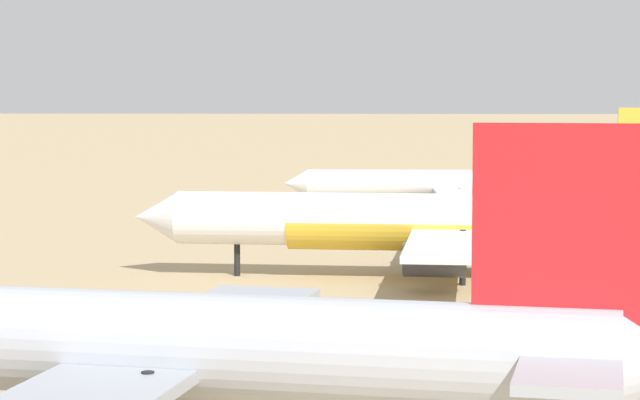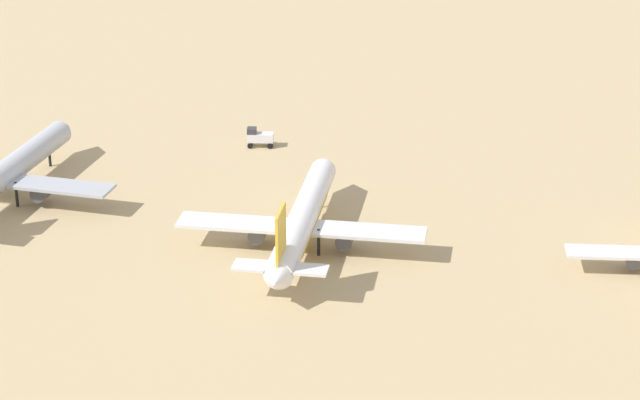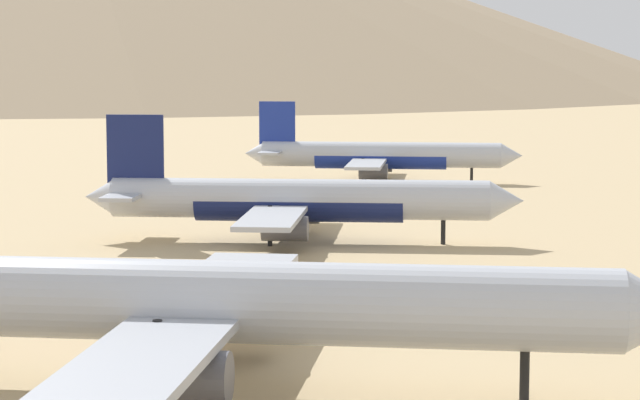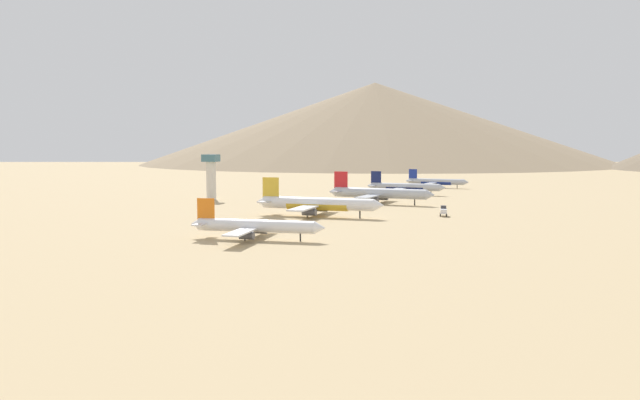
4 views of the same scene
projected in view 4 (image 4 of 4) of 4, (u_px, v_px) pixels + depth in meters
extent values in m
plane|color=tan|center=(374.00, 204.00, 278.21)|extent=(1800.00, 1800.00, 0.00)
cylinder|color=white|center=(256.00, 226.00, 171.95)|extent=(34.57, 4.04, 3.64)
cone|color=white|center=(320.00, 228.00, 167.81)|extent=(3.11, 3.61, 3.57)
cone|color=white|center=(195.00, 224.00, 176.05)|extent=(2.72, 3.31, 3.28)
cube|color=orange|center=(206.00, 210.00, 174.91)|extent=(5.28, 0.40, 6.71)
cube|color=silver|center=(204.00, 223.00, 175.38)|extent=(3.20, 11.54, 0.35)
cube|color=silver|center=(251.00, 228.00, 172.32)|extent=(5.17, 32.66, 0.43)
cylinder|color=#4C4C54|center=(260.00, 230.00, 177.86)|extent=(4.05, 2.25, 2.21)
cylinder|color=#4C4C54|center=(247.00, 235.00, 166.68)|extent=(4.05, 2.25, 2.21)
cylinder|color=black|center=(300.00, 235.00, 169.26)|extent=(0.42, 0.42, 3.66)
cylinder|color=black|center=(251.00, 232.00, 175.10)|extent=(0.42, 0.42, 3.66)
cylinder|color=black|center=(245.00, 234.00, 170.25)|extent=(0.42, 0.42, 3.66)
cylinder|color=white|center=(318.00, 203.00, 227.85)|extent=(43.58, 7.81, 4.58)
cone|color=white|center=(379.00, 205.00, 220.69)|extent=(4.18, 4.76, 4.48)
cone|color=white|center=(260.00, 202.00, 234.93)|extent=(3.67, 4.36, 4.12)
cube|color=gold|center=(271.00, 188.00, 233.14)|extent=(6.64, 0.92, 8.43)
cube|color=silver|center=(269.00, 201.00, 233.80)|extent=(4.92, 14.70, 0.43)
cube|color=silver|center=(313.00, 205.00, 228.47)|extent=(9.07, 41.28, 0.54)
cylinder|color=#4C4C54|center=(321.00, 208.00, 235.18)|extent=(5.25, 3.14, 2.77)
cylinder|color=#4C4C54|center=(309.00, 212.00, 221.47)|extent=(5.25, 3.14, 2.77)
cylinder|color=black|center=(360.00, 212.00, 223.10)|extent=(0.53, 0.53, 4.60)
cylinder|color=black|center=(313.00, 210.00, 231.98)|extent=(0.53, 0.53, 4.60)
cylinder|color=black|center=(307.00, 211.00, 226.04)|extent=(0.53, 0.53, 4.60)
cylinder|color=gold|center=(318.00, 204.00, 227.88)|extent=(24.12, 6.36, 4.59)
cylinder|color=#B2B7C1|center=(380.00, 193.00, 277.13)|extent=(43.66, 12.27, 4.60)
cone|color=#B2B7C1|center=(431.00, 195.00, 267.64)|extent=(4.61, 5.12, 4.50)
cone|color=#B2B7C1|center=(332.00, 192.00, 286.51)|extent=(4.07, 4.67, 4.14)
cube|color=red|center=(341.00, 180.00, 284.29)|extent=(6.62, 1.60, 8.47)
cube|color=#A4A8B2|center=(339.00, 191.00, 285.02)|extent=(6.39, 14.97, 0.44)
cube|color=#A4A8B2|center=(376.00, 195.00, 277.93)|extent=(13.27, 41.54, 0.54)
cylinder|color=#4C4C54|center=(383.00, 197.00, 284.30)|extent=(5.49, 3.64, 2.78)
cylinder|color=#4C4C54|center=(373.00, 200.00, 271.07)|extent=(5.49, 3.64, 2.78)
cylinder|color=black|center=(415.00, 200.00, 270.76)|extent=(0.53, 0.53, 4.62)
cylinder|color=black|center=(375.00, 198.00, 281.45)|extent=(0.53, 0.53, 4.62)
cylinder|color=black|center=(371.00, 199.00, 275.72)|extent=(0.53, 0.53, 4.62)
cylinder|color=#B2B7C1|center=(405.00, 187.00, 330.17)|extent=(37.78, 9.18, 3.97)
cone|color=#B2B7C1|center=(443.00, 188.00, 322.72)|extent=(3.85, 4.32, 3.89)
cone|color=#B2B7C1|center=(369.00, 186.00, 337.56)|extent=(3.39, 3.94, 3.57)
cube|color=#141E51|center=(376.00, 178.00, 335.77)|extent=(5.74, 1.16, 7.31)
cube|color=#A4A8B2|center=(375.00, 185.00, 336.38)|extent=(5.06, 12.88, 0.38)
cube|color=#A4A8B2|center=(402.00, 188.00, 330.81)|extent=(10.12, 35.89, 0.47)
cylinder|color=#4C4C54|center=(406.00, 190.00, 336.44)|extent=(4.68, 2.99, 2.40)
cylinder|color=#4C4C54|center=(401.00, 191.00, 324.82)|extent=(4.68, 2.99, 2.40)
cylinder|color=black|center=(431.00, 192.00, 325.18)|extent=(0.46, 0.46, 3.99)
cylinder|color=black|center=(402.00, 191.00, 333.86)|extent=(0.46, 0.46, 3.99)
cylinder|color=black|center=(399.00, 191.00, 328.82)|extent=(0.46, 0.46, 3.99)
cylinder|color=#141E51|center=(405.00, 187.00, 330.20)|extent=(21.03, 6.82, 3.98)
cylinder|color=#B2B7C1|center=(436.00, 182.00, 384.24)|extent=(34.89, 9.35, 3.67)
cone|color=#B2B7C1|center=(466.00, 182.00, 376.90)|extent=(3.64, 4.06, 3.60)
cone|color=#B2B7C1|center=(408.00, 181.00, 391.51)|extent=(3.21, 3.70, 3.30)
cube|color=navy|center=(413.00, 174.00, 389.78)|extent=(5.29, 1.21, 6.76)
cube|color=#A4A8B2|center=(412.00, 180.00, 390.35)|extent=(4.96, 11.94, 0.35)
cube|color=#A4A8B2|center=(434.00, 182.00, 384.86)|extent=(10.18, 33.17, 0.43)
cylinder|color=#4C4C54|center=(437.00, 184.00, 389.99)|extent=(4.37, 2.86, 2.22)
cylinder|color=#4C4C54|center=(433.00, 185.00, 379.37)|extent=(4.37, 2.86, 2.22)
cylinder|color=black|center=(457.00, 186.00, 379.31)|extent=(0.42, 0.42, 3.69)
cylinder|color=black|center=(433.00, 185.00, 387.68)|extent=(0.42, 0.42, 3.69)
cylinder|color=black|center=(432.00, 185.00, 383.07)|extent=(0.42, 0.42, 3.69)
cylinder|color=navy|center=(436.00, 182.00, 384.27)|extent=(19.46, 6.78, 3.68)
cube|color=silver|center=(444.00, 211.00, 229.95)|extent=(2.56, 5.31, 1.70)
cube|color=#333338|center=(444.00, 207.00, 231.49)|extent=(2.16, 1.90, 1.10)
cylinder|color=black|center=(440.00, 214.00, 232.22)|extent=(0.41, 1.12, 1.10)
cylinder|color=black|center=(446.00, 214.00, 231.80)|extent=(0.41, 1.12, 1.10)
cylinder|color=black|center=(440.00, 215.00, 228.35)|extent=(0.41, 1.12, 1.10)
cylinder|color=black|center=(447.00, 215.00, 227.93)|extent=(0.41, 1.12, 1.10)
cylinder|color=beige|center=(211.00, 181.00, 300.70)|extent=(4.80, 4.80, 18.88)
cube|color=#3F6B7A|center=(211.00, 158.00, 299.69)|extent=(7.20, 7.20, 3.60)
cone|color=#8C775B|center=(375.00, 123.00, 916.91)|extent=(692.88, 692.88, 121.79)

